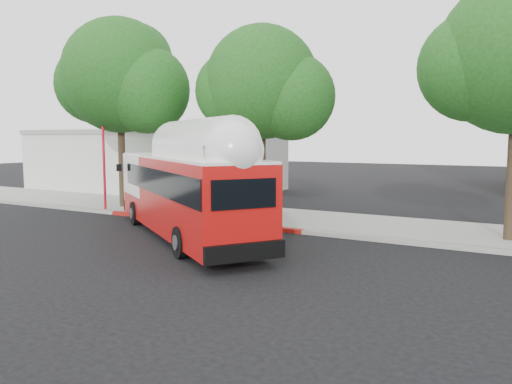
# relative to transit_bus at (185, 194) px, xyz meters

# --- Properties ---
(ground) EXTENTS (120.00, 120.00, 0.00)m
(ground) POSITION_rel_transit_bus_xyz_m (1.45, -1.02, -1.62)
(ground) COLOR black
(ground) RESTS_ON ground
(sidewalk) EXTENTS (60.00, 5.00, 0.15)m
(sidewalk) POSITION_rel_transit_bus_xyz_m (1.45, 5.48, -1.54)
(sidewalk) COLOR gray
(sidewalk) RESTS_ON ground
(curb_strip) EXTENTS (60.00, 0.30, 0.15)m
(curb_strip) POSITION_rel_transit_bus_xyz_m (1.45, 2.88, -1.54)
(curb_strip) COLOR gray
(curb_strip) RESTS_ON ground
(red_curb_segment) EXTENTS (10.00, 0.32, 0.16)m
(red_curb_segment) POSITION_rel_transit_bus_xyz_m (-1.55, 2.88, -1.54)
(red_curb_segment) COLOR maroon
(red_curb_segment) RESTS_ON ground
(street_tree_left) EXTENTS (6.67, 5.80, 9.74)m
(street_tree_left) POSITION_rel_transit_bus_xyz_m (-7.08, 4.54, 4.99)
(street_tree_left) COLOR #2D2116
(street_tree_left) RESTS_ON ground
(street_tree_mid) EXTENTS (5.75, 5.00, 8.62)m
(street_tree_mid) POSITION_rel_transit_bus_xyz_m (0.86, 5.04, 4.29)
(street_tree_mid) COLOR #2D2116
(street_tree_mid) RESTS_ON ground
(low_commercial_bldg) EXTENTS (16.20, 10.20, 4.25)m
(low_commercial_bldg) POSITION_rel_transit_bus_xyz_m (-12.55, 12.98, 0.53)
(low_commercial_bldg) COLOR silver
(low_commercial_bldg) RESTS_ON ground
(transit_bus) EXTENTS (10.75, 8.36, 3.46)m
(transit_bus) POSITION_rel_transit_bus_xyz_m (0.00, 0.00, 0.00)
(transit_bus) COLOR #B00E0C
(transit_bus) RESTS_ON ground
(signal_pole) EXTENTS (0.13, 0.44, 4.66)m
(signal_pole) POSITION_rel_transit_bus_xyz_m (-7.56, 3.27, 0.77)
(signal_pole) COLOR red
(signal_pole) RESTS_ON ground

